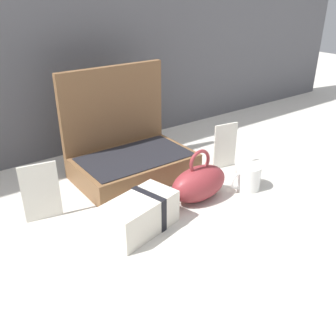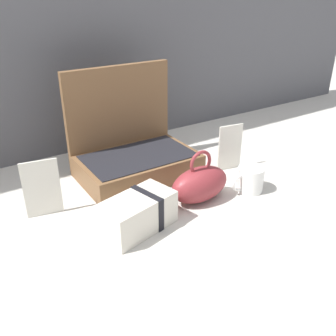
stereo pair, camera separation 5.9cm
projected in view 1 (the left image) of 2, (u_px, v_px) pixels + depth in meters
ground_plane at (159, 205)px, 1.19m from camera, size 6.00×6.00×0.00m
open_suitcase at (129, 152)px, 1.35m from camera, size 0.41×0.28×0.38m
teal_pouch_handbag at (199, 183)px, 1.20m from camera, size 0.21×0.11×0.18m
cream_toiletry_bag at (141, 214)px, 1.05m from camera, size 0.24×0.16×0.10m
coffee_mug at (247, 177)px, 1.27m from camera, size 0.12×0.09×0.08m
info_card_left at (41, 192)px, 1.08m from camera, size 0.11×0.02×0.18m
poster_card_right at (225, 146)px, 1.40m from camera, size 0.10×0.02×0.17m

